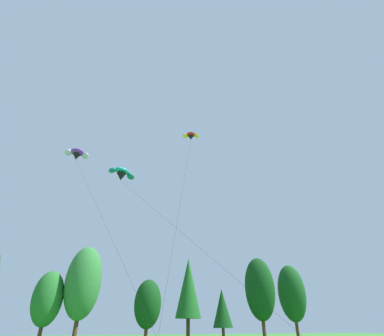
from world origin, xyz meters
name	(u,v)px	position (x,y,z in m)	size (l,w,h in m)	color
treeline_tree_c	(48,298)	(-14.87, 52.50, 6.28)	(4.60, 4.60, 10.37)	#472D19
treeline_tree_d	(83,282)	(-10.01, 51.81, 8.81)	(5.73, 5.73, 14.55)	#472D19
treeline_tree_e	(148,304)	(0.21, 48.37, 5.62)	(4.31, 4.31, 9.29)	#472D19
treeline_tree_f	(188,287)	(8.97, 53.09, 8.93)	(4.74, 4.74, 14.26)	#472D19
treeline_tree_g	(222,308)	(13.86, 48.94, 5.28)	(3.45, 3.45, 8.43)	#472D19
treeline_tree_h	(260,288)	(23.88, 51.60, 9.19)	(5.90, 5.90, 15.17)	#472D19
treeline_tree_i	(292,293)	(33.47, 53.80, 8.91)	(5.77, 5.77, 14.71)	#472D19
parafoil_kite_high_red_yellow	(191,136)	(-1.27, 25.53, 23.04)	(6.18, 8.47, 22.02)	red
parafoil_kite_mid_teal	(122,174)	(-8.34, 31.78, 19.47)	(12.35, 18.24, 18.71)	teal
parafoil_kite_far_purple	(77,154)	(-14.41, 37.49, 24.32)	(9.79, 20.43, 23.63)	purple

